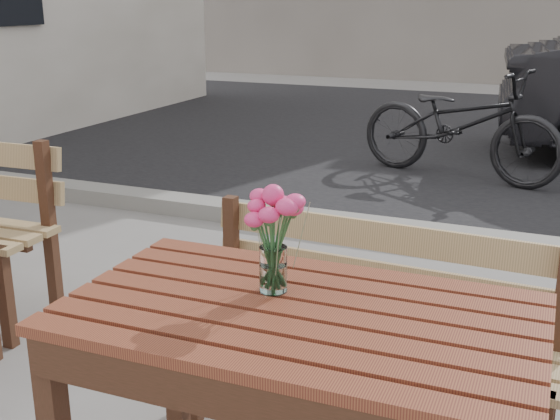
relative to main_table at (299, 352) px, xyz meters
name	(u,v)px	position (x,y,z in m)	size (l,w,h in m)	color
street	(479,173)	(-0.10, 4.96, -0.64)	(30.00, 8.12, 0.12)	black
main_table	(299,352)	(0.00, 0.00, 0.00)	(1.30, 0.77, 0.80)	#572017
main_bench	(373,305)	(0.03, 0.68, -0.14)	(1.40, 0.48, 0.86)	#94784C
main_vase	(273,226)	(-0.11, 0.08, 0.33)	(0.17, 0.17, 0.31)	white
bicycle	(460,124)	(-0.30, 4.81, -0.16)	(0.67, 1.92, 1.01)	black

